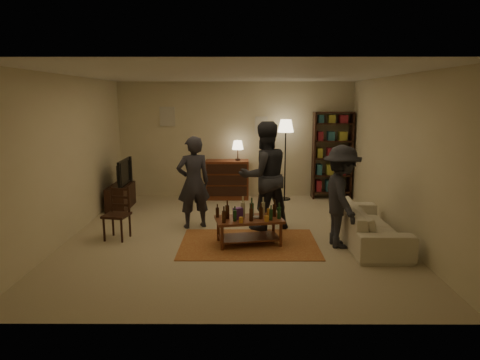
{
  "coord_description": "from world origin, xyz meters",
  "views": [
    {
      "loc": [
        0.14,
        -7.1,
        2.32
      ],
      "look_at": [
        0.11,
        0.1,
        0.94
      ],
      "focal_mm": 32.0,
      "sensor_mm": 36.0,
      "label": 1
    }
  ],
  "objects_px": {
    "person_left": "(193,182)",
    "person_right": "(264,176)",
    "tv_stand": "(121,190)",
    "dresser": "(227,178)",
    "coffee_table": "(249,221)",
    "dining_chair": "(118,212)",
    "floor_lamp": "(286,132)",
    "person_by_sofa": "(341,197)",
    "sofa": "(368,224)",
    "bookshelf": "(332,154)"
  },
  "relations": [
    {
      "from": "dining_chair",
      "to": "tv_stand",
      "type": "height_order",
      "value": "tv_stand"
    },
    {
      "from": "dresser",
      "to": "sofa",
      "type": "xyz_separation_m",
      "value": [
        2.39,
        -3.11,
        -0.17
      ]
    },
    {
      "from": "tv_stand",
      "to": "coffee_table",
      "type": "bearing_deg",
      "value": -40.48
    },
    {
      "from": "tv_stand",
      "to": "bookshelf",
      "type": "bearing_deg",
      "value": 11.8
    },
    {
      "from": "dresser",
      "to": "person_right",
      "type": "height_order",
      "value": "person_right"
    },
    {
      "from": "coffee_table",
      "to": "floor_lamp",
      "type": "xyz_separation_m",
      "value": [
        0.88,
        3.09,
        1.18
      ]
    },
    {
      "from": "sofa",
      "to": "dresser",
      "type": "bearing_deg",
      "value": 37.54
    },
    {
      "from": "coffee_table",
      "to": "dining_chair",
      "type": "xyz_separation_m",
      "value": [
        -2.19,
        0.3,
        0.07
      ]
    },
    {
      "from": "dining_chair",
      "to": "sofa",
      "type": "distance_m",
      "value": 4.14
    },
    {
      "from": "sofa",
      "to": "person_by_sofa",
      "type": "height_order",
      "value": "person_by_sofa"
    },
    {
      "from": "coffee_table",
      "to": "person_by_sofa",
      "type": "relative_size",
      "value": 0.71
    },
    {
      "from": "tv_stand",
      "to": "dresser",
      "type": "distance_m",
      "value": 2.43
    },
    {
      "from": "dresser",
      "to": "floor_lamp",
      "type": "bearing_deg",
      "value": -5.34
    },
    {
      "from": "bookshelf",
      "to": "person_right",
      "type": "height_order",
      "value": "bookshelf"
    },
    {
      "from": "bookshelf",
      "to": "dresser",
      "type": "bearing_deg",
      "value": -178.43
    },
    {
      "from": "dining_chair",
      "to": "tv_stand",
      "type": "xyz_separation_m",
      "value": [
        -0.51,
        2.0,
        -0.07
      ]
    },
    {
      "from": "coffee_table",
      "to": "dresser",
      "type": "relative_size",
      "value": 0.84
    },
    {
      "from": "person_by_sofa",
      "to": "sofa",
      "type": "bearing_deg",
      "value": -73.37
    },
    {
      "from": "floor_lamp",
      "to": "person_right",
      "type": "height_order",
      "value": "person_right"
    },
    {
      "from": "dresser",
      "to": "person_left",
      "type": "distance_m",
      "value": 2.37
    },
    {
      "from": "person_by_sofa",
      "to": "dining_chair",
      "type": "bearing_deg",
      "value": 80.39
    },
    {
      "from": "person_left",
      "to": "tv_stand",
      "type": "bearing_deg",
      "value": -59.18
    },
    {
      "from": "coffee_table",
      "to": "bookshelf",
      "type": "height_order",
      "value": "bookshelf"
    },
    {
      "from": "person_left",
      "to": "person_by_sofa",
      "type": "xyz_separation_m",
      "value": [
        2.43,
        -1.01,
        -0.02
      ]
    },
    {
      "from": "dresser",
      "to": "person_right",
      "type": "relative_size",
      "value": 0.7
    },
    {
      "from": "sofa",
      "to": "person_right",
      "type": "distance_m",
      "value": 1.94
    },
    {
      "from": "person_right",
      "to": "dining_chair",
      "type": "bearing_deg",
      "value": -9.45
    },
    {
      "from": "tv_stand",
      "to": "person_by_sofa",
      "type": "xyz_separation_m",
      "value": [
        4.14,
        -2.38,
        0.42
      ]
    },
    {
      "from": "dresser",
      "to": "bookshelf",
      "type": "distance_m",
      "value": 2.5
    },
    {
      "from": "person_left",
      "to": "person_right",
      "type": "distance_m",
      "value": 1.28
    },
    {
      "from": "coffee_table",
      "to": "person_left",
      "type": "bearing_deg",
      "value": 136.44
    },
    {
      "from": "dresser",
      "to": "person_by_sofa",
      "type": "bearing_deg",
      "value": -60.15
    },
    {
      "from": "floor_lamp",
      "to": "person_left",
      "type": "distance_m",
      "value": 2.95
    },
    {
      "from": "coffee_table",
      "to": "floor_lamp",
      "type": "bearing_deg",
      "value": 74.1
    },
    {
      "from": "floor_lamp",
      "to": "sofa",
      "type": "relative_size",
      "value": 0.89
    },
    {
      "from": "tv_stand",
      "to": "dresser",
      "type": "height_order",
      "value": "dresser"
    },
    {
      "from": "dresser",
      "to": "tv_stand",
      "type": "bearing_deg",
      "value": -157.93
    },
    {
      "from": "person_right",
      "to": "tv_stand",
      "type": "bearing_deg",
      "value": -47.92
    },
    {
      "from": "dining_chair",
      "to": "person_by_sofa",
      "type": "bearing_deg",
      "value": 4.5
    },
    {
      "from": "dining_chair",
      "to": "person_by_sofa",
      "type": "distance_m",
      "value": 3.67
    },
    {
      "from": "person_right",
      "to": "coffee_table",
      "type": "bearing_deg",
      "value": 49.6
    },
    {
      "from": "floor_lamp",
      "to": "person_left",
      "type": "bearing_deg",
      "value": -130.79
    },
    {
      "from": "floor_lamp",
      "to": "person_by_sofa",
      "type": "height_order",
      "value": "floor_lamp"
    },
    {
      "from": "bookshelf",
      "to": "floor_lamp",
      "type": "distance_m",
      "value": 1.25
    },
    {
      "from": "dresser",
      "to": "sofa",
      "type": "bearing_deg",
      "value": -52.46
    },
    {
      "from": "person_by_sofa",
      "to": "person_left",
      "type": "bearing_deg",
      "value": 63.76
    },
    {
      "from": "floor_lamp",
      "to": "bookshelf",
      "type": "bearing_deg",
      "value": 9.76
    },
    {
      "from": "floor_lamp",
      "to": "person_right",
      "type": "xyz_separation_m",
      "value": [
        -0.6,
        -2.24,
        -0.61
      ]
    },
    {
      "from": "floor_lamp",
      "to": "person_right",
      "type": "bearing_deg",
      "value": -104.94
    },
    {
      "from": "person_left",
      "to": "floor_lamp",
      "type": "bearing_deg",
      "value": -151.39
    }
  ]
}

